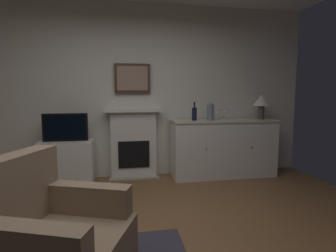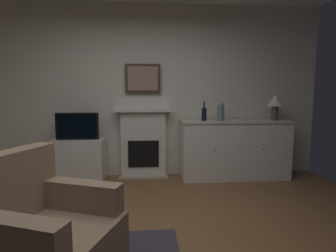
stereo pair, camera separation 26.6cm
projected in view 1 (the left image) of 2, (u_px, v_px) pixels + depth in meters
The scene contains 13 objects.
wall_rear at pixel (131, 92), 4.22m from camera, with size 5.78×0.06×2.72m, color silver.
fireplace_unit at pixel (134, 143), 4.20m from camera, with size 0.87×0.30×1.10m.
framed_picture at pixel (132, 78), 4.12m from camera, with size 0.55×0.04×0.45m.
sideboard_cabinet at pixel (223, 148), 4.28m from camera, with size 1.69×0.49×0.92m.
table_lamp at pixel (261, 102), 4.31m from camera, with size 0.26×0.26×0.40m.
wine_bottle at pixel (194, 114), 4.11m from camera, with size 0.08×0.08×0.29m.
wine_glass_left at pixel (219, 112), 4.22m from camera, with size 0.07×0.07×0.16m.
wine_glass_center at pixel (227, 112), 4.18m from camera, with size 0.07×0.07×0.16m.
wine_glass_right at pixel (234, 112), 4.19m from camera, with size 0.07×0.07×0.16m.
vase_decorative at pixel (210, 111), 4.12m from camera, with size 0.11×0.11×0.28m.
tv_cabinet at pixel (67, 163), 3.89m from camera, with size 0.75×0.42×0.65m.
tv_set at pixel (65, 127), 3.81m from camera, with size 0.62×0.07×0.40m.
armchair at pixel (51, 238), 1.73m from camera, with size 1.03×1.00×0.92m.
Camera 1 is at (-0.17, -2.03, 1.31)m, focal length 28.45 mm.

